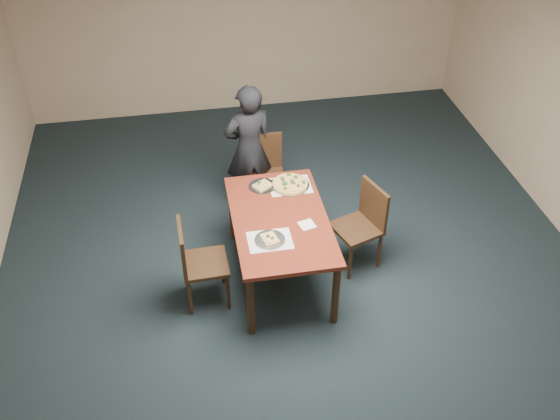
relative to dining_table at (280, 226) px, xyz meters
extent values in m
plane|color=black|center=(0.17, -0.44, -0.66)|extent=(8.00, 8.00, 0.00)
plane|color=tan|center=(0.17, 3.56, 0.74)|extent=(6.00, 0.00, 6.00)
plane|color=white|center=(0.17, -0.44, 2.14)|extent=(8.00, 8.00, 0.00)
cube|color=#571C11|center=(0.00, 0.00, 0.07)|extent=(0.90, 1.50, 0.04)
cylinder|color=black|center=(-0.39, -0.69, -0.31)|extent=(0.07, 0.07, 0.70)
cylinder|color=black|center=(-0.39, 0.69, -0.31)|extent=(0.07, 0.07, 0.70)
cylinder|color=black|center=(0.39, -0.69, -0.31)|extent=(0.07, 0.07, 0.70)
cylinder|color=black|center=(0.39, 0.69, -0.31)|extent=(0.07, 0.07, 0.70)
cube|color=black|center=(0.03, 1.08, -0.21)|extent=(0.43, 0.43, 0.04)
cylinder|color=black|center=(-0.15, 0.91, -0.44)|extent=(0.04, 0.04, 0.43)
cylinder|color=black|center=(-0.14, 1.27, -0.44)|extent=(0.04, 0.04, 0.43)
cylinder|color=black|center=(0.21, 0.90, -0.44)|extent=(0.04, 0.04, 0.43)
cylinder|color=black|center=(0.22, 1.26, -0.44)|extent=(0.04, 0.04, 0.43)
cube|color=black|center=(0.04, 1.27, 0.03)|extent=(0.42, 0.05, 0.44)
cube|color=black|center=(-0.75, -0.18, -0.21)|extent=(0.43, 0.43, 0.04)
cylinder|color=black|center=(-0.56, -0.35, -0.44)|extent=(0.04, 0.04, 0.43)
cylinder|color=black|center=(-0.92, -0.36, -0.44)|extent=(0.04, 0.04, 0.43)
cylinder|color=black|center=(-0.57, 0.01, -0.44)|extent=(0.04, 0.04, 0.43)
cylinder|color=black|center=(-0.93, 0.00, -0.44)|extent=(0.04, 0.04, 0.43)
cube|color=black|center=(-0.94, -0.18, 0.03)|extent=(0.05, 0.42, 0.44)
cube|color=black|center=(0.79, 0.06, -0.21)|extent=(0.54, 0.54, 0.04)
cylinder|color=black|center=(0.56, 0.17, -0.44)|extent=(0.04, 0.04, 0.43)
cylinder|color=black|center=(0.90, 0.29, -0.44)|extent=(0.04, 0.04, 0.43)
cylinder|color=black|center=(0.68, -0.16, -0.44)|extent=(0.04, 0.04, 0.43)
cylinder|color=black|center=(1.02, -0.05, -0.44)|extent=(0.04, 0.04, 0.43)
cube|color=black|center=(0.97, 0.13, 0.03)|extent=(0.17, 0.41, 0.44)
imported|color=black|center=(-0.12, 1.24, 0.10)|extent=(0.61, 0.46, 1.52)
cube|color=white|center=(0.19, 0.50, 0.09)|extent=(0.42, 0.32, 0.00)
cube|color=white|center=(-0.15, -0.30, 0.09)|extent=(0.40, 0.30, 0.00)
cylinder|color=silver|center=(0.19, 0.50, 0.10)|extent=(0.39, 0.39, 0.01)
cylinder|color=tan|center=(0.19, 0.50, 0.12)|extent=(0.35, 0.35, 0.02)
cylinder|color=#F5DE80|center=(0.19, 0.50, 0.13)|extent=(0.31, 0.31, 0.01)
sphere|color=#1D4816|center=(0.33, 0.46, 0.14)|extent=(0.04, 0.04, 0.04)
sphere|color=#1D4816|center=(0.13, 0.51, 0.14)|extent=(0.03, 0.03, 0.03)
sphere|color=#1D4816|center=(0.26, 0.56, 0.15)|extent=(0.04, 0.04, 0.04)
sphere|color=#1D4816|center=(0.20, 0.62, 0.14)|extent=(0.04, 0.04, 0.04)
sphere|color=#1D4816|center=(0.12, 0.40, 0.14)|extent=(0.04, 0.04, 0.04)
sphere|color=#1D4816|center=(0.13, 0.56, 0.15)|extent=(0.04, 0.04, 0.04)
sphere|color=#1D4816|center=(0.12, 0.47, 0.14)|extent=(0.04, 0.04, 0.04)
sphere|color=#1D4816|center=(0.21, 0.62, 0.14)|extent=(0.03, 0.03, 0.03)
sphere|color=#1D4816|center=(0.22, 0.50, 0.15)|extent=(0.04, 0.04, 0.04)
sphere|color=#1D4816|center=(0.26, 0.42, 0.14)|extent=(0.03, 0.03, 0.03)
sphere|color=#1D4816|center=(0.22, 0.47, 0.15)|extent=(0.04, 0.04, 0.04)
sphere|color=#1D4816|center=(0.15, 0.47, 0.14)|extent=(0.04, 0.04, 0.04)
cylinder|color=silver|center=(-0.15, -0.30, 0.10)|extent=(0.28, 0.28, 0.01)
cube|color=tan|center=(-0.15, -0.30, 0.11)|extent=(0.17, 0.20, 0.02)
cube|color=#F5DE80|center=(-0.15, -0.30, 0.12)|extent=(0.13, 0.16, 0.01)
sphere|color=#1D4816|center=(-0.16, -0.28, 0.14)|extent=(0.03, 0.03, 0.03)
sphere|color=#1D4816|center=(-0.13, -0.31, 0.13)|extent=(0.03, 0.03, 0.03)
cylinder|color=silver|center=(-0.08, 0.53, 0.10)|extent=(0.28, 0.28, 0.01)
cube|color=tan|center=(-0.08, 0.53, 0.11)|extent=(0.21, 0.20, 0.02)
cube|color=#F5DE80|center=(-0.08, 0.53, 0.12)|extent=(0.17, 0.16, 0.01)
sphere|color=#1D4816|center=(-0.12, 0.53, 0.13)|extent=(0.03, 0.03, 0.03)
sphere|color=#1D4816|center=(-0.11, 0.56, 0.13)|extent=(0.03, 0.03, 0.03)
cube|color=white|center=(0.23, -0.14, 0.09)|extent=(0.17, 0.17, 0.01)
camera|label=1|loc=(-0.81, -4.49, 3.81)|focal=40.00mm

